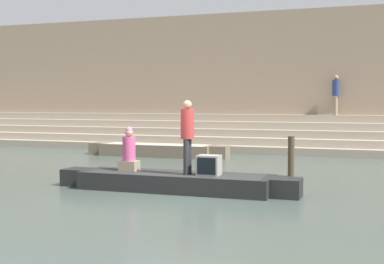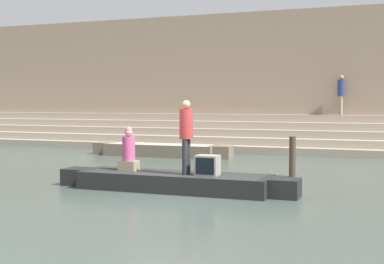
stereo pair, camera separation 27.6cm
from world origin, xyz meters
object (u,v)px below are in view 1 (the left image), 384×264
object	(u,v)px
mooring_post	(291,156)
rowboat_main	(175,181)
tv_set	(209,165)
moored_boat_shore	(157,150)
person_standing	(187,132)
person_on_steps	(336,92)
person_rowing	(129,153)

from	to	relation	value
mooring_post	rowboat_main	bearing A→B (deg)	-123.49
tv_set	mooring_post	distance (m)	3.63
rowboat_main	moored_boat_shore	distance (m)	8.00
moored_boat_shore	person_standing	bearing A→B (deg)	-56.92
rowboat_main	person_standing	distance (m)	1.23
person_standing	moored_boat_shore	xyz separation A→B (m)	(-3.87, 7.28, -1.15)
tv_set	person_on_steps	xyz separation A→B (m)	(1.89, 11.71, 1.85)
tv_set	mooring_post	xyz separation A→B (m)	(1.33, 3.37, -0.08)
person_rowing	mooring_post	size ratio (longest dim) A/B	0.95
rowboat_main	moored_boat_shore	xyz separation A→B (m)	(-3.52, 7.19, 0.02)
mooring_post	person_on_steps	xyz separation A→B (m)	(0.56, 8.34, 1.93)
rowboat_main	mooring_post	xyz separation A→B (m)	(2.19, 3.31, 0.34)
moored_boat_shore	mooring_post	world-z (taller)	mooring_post
tv_set	mooring_post	world-z (taller)	mooring_post
mooring_post	person_on_steps	distance (m)	8.58
rowboat_main	person_rowing	distance (m)	1.38
rowboat_main	tv_set	xyz separation A→B (m)	(0.85, -0.07, 0.42)
moored_boat_shore	person_on_steps	distance (m)	8.01
rowboat_main	person_rowing	bearing A→B (deg)	178.01
rowboat_main	person_standing	size ratio (longest dim) A/B	3.44
person_rowing	tv_set	xyz separation A→B (m)	(2.08, -0.16, -0.21)
rowboat_main	person_rowing	xyz separation A→B (m)	(-1.23, 0.09, 0.63)
person_standing	mooring_post	size ratio (longest dim) A/B	1.51
person_standing	person_rowing	world-z (taller)	person_standing
moored_boat_shore	mooring_post	size ratio (longest dim) A/B	4.99
person_standing	moored_boat_shore	bearing A→B (deg)	130.08
person_rowing	moored_boat_shore	size ratio (longest dim) A/B	0.19
person_on_steps	person_standing	bearing A→B (deg)	-46.22
tv_set	mooring_post	size ratio (longest dim) A/B	0.45
mooring_post	person_on_steps	bearing A→B (deg)	86.17
person_rowing	moored_boat_shore	distance (m)	7.48
tv_set	moored_boat_shore	xyz separation A→B (m)	(-4.38, 7.25, -0.40)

